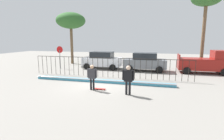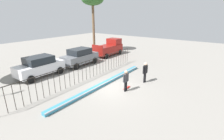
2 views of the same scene
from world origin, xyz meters
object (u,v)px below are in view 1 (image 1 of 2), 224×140
(skateboarder, at_px, (92,75))
(camera_operator, at_px, (128,77))
(parked_car_gray, at_px, (145,62))
(pickup_truck, at_px, (206,63))
(parked_car_white, at_px, (102,60))
(stop_sign, at_px, (60,54))
(palm_tree_tall, at_px, (206,0))
(palm_tree_short, at_px, (71,21))
(skateboard, at_px, (100,89))

(skateboarder, bearing_deg, camera_operator, -21.93)
(camera_operator, bearing_deg, parked_car_gray, -46.43)
(parked_car_gray, height_order, pickup_truck, pickup_truck)
(parked_car_white, xyz_separation_m, stop_sign, (-4.60, -1.11, 0.64))
(parked_car_white, height_order, stop_sign, stop_sign)
(stop_sign, distance_m, palm_tree_tall, 16.89)
(stop_sign, distance_m, palm_tree_short, 5.65)
(skateboard, bearing_deg, stop_sign, 155.33)
(skateboarder, height_order, parked_car_white, parked_car_white)
(camera_operator, xyz_separation_m, parked_car_white, (-4.38, 8.59, -0.09))
(skateboard, xyz_separation_m, parked_car_gray, (2.36, 7.71, 0.91))
(parked_car_white, relative_size, parked_car_gray, 1.00)
(skateboard, bearing_deg, camera_operator, 3.95)
(camera_operator, distance_m, palm_tree_tall, 14.59)
(skateboarder, bearing_deg, stop_sign, 120.44)
(parked_car_white, distance_m, palm_tree_tall, 12.86)
(parked_car_gray, bearing_deg, palm_tree_short, 162.70)
(skateboarder, bearing_deg, palm_tree_tall, 39.13)
(parked_car_white, bearing_deg, stop_sign, -163.62)
(skateboarder, distance_m, parked_car_gray, 8.36)
(parked_car_white, relative_size, palm_tree_tall, 0.51)
(skateboard, relative_size, parked_car_white, 0.19)
(skateboard, height_order, palm_tree_tall, palm_tree_tall)
(palm_tree_tall, bearing_deg, camera_operator, -119.06)
(pickup_truck, relative_size, stop_sign, 1.88)
(stop_sign, xyz_separation_m, palm_tree_short, (-0.56, 3.98, 3.97))
(parked_car_gray, distance_m, pickup_truck, 5.80)
(camera_operator, distance_m, palm_tree_short, 15.59)
(skateboard, xyz_separation_m, palm_tree_short, (-7.57, 10.90, 5.52))
(skateboarder, xyz_separation_m, stop_sign, (-6.55, 7.07, 0.62))
(parked_car_white, relative_size, stop_sign, 1.72)
(palm_tree_short, bearing_deg, skateboard, -55.23)
(skateboard, bearing_deg, parked_car_gray, 92.93)
(palm_tree_short, bearing_deg, skateboarder, -57.26)
(skateboarder, height_order, palm_tree_tall, palm_tree_tall)
(pickup_truck, bearing_deg, parked_car_white, 179.21)
(parked_car_white, height_order, palm_tree_short, palm_tree_short)
(stop_sign, height_order, palm_tree_tall, palm_tree_tall)
(camera_operator, distance_m, stop_sign, 11.70)
(camera_operator, relative_size, stop_sign, 0.71)
(parked_car_gray, bearing_deg, stop_sign, -174.66)
(skateboarder, xyz_separation_m, parked_car_white, (-1.95, 8.18, -0.02))
(palm_tree_tall, xyz_separation_m, palm_tree_short, (-15.92, -0.02, -1.81))
(skateboard, xyz_separation_m, camera_operator, (1.98, -0.57, 1.00))
(parked_car_gray, bearing_deg, camera_operator, -92.16)
(palm_tree_tall, distance_m, palm_tree_short, 16.03)
(palm_tree_short, bearing_deg, stop_sign, -81.98)
(skateboarder, relative_size, camera_operator, 0.93)
(skateboard, bearing_deg, palm_tree_tall, 72.54)
(skateboarder, bearing_deg, palm_tree_short, 110.39)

